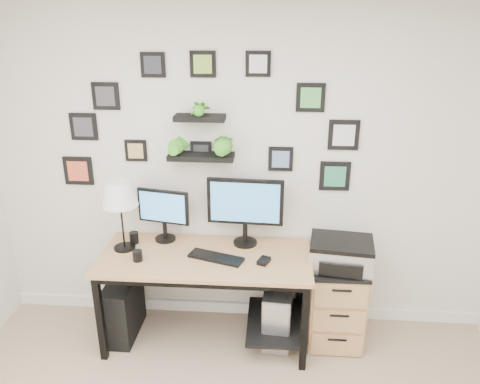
# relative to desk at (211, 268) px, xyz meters

# --- Properties ---
(room) EXTENTS (4.00, 4.00, 4.00)m
(room) POSITION_rel_desk_xyz_m (0.21, 0.32, -0.58)
(room) COLOR tan
(room) RESTS_ON ground
(desk) EXTENTS (1.60, 0.70, 0.75)m
(desk) POSITION_rel_desk_xyz_m (0.00, 0.00, 0.00)
(desk) COLOR tan
(desk) RESTS_ON ground
(monitor_left) EXTENTS (0.42, 0.20, 0.43)m
(monitor_left) POSITION_rel_desk_xyz_m (-0.40, 0.20, 0.38)
(monitor_left) COLOR black
(monitor_left) RESTS_ON desk
(monitor_right) EXTENTS (0.59, 0.20, 0.55)m
(monitor_right) POSITION_rel_desk_xyz_m (0.25, 0.18, 0.45)
(monitor_right) COLOR black
(monitor_right) RESTS_ON desk
(keyboard) EXTENTS (0.44, 0.26, 0.02)m
(keyboard) POSITION_rel_desk_xyz_m (0.05, -0.07, 0.13)
(keyboard) COLOR black
(keyboard) RESTS_ON desk
(mouse) EXTENTS (0.11, 0.13, 0.03)m
(mouse) POSITION_rel_desk_xyz_m (0.41, -0.11, 0.14)
(mouse) COLOR black
(mouse) RESTS_ON desk
(table_lamp) EXTENTS (0.27, 0.27, 0.55)m
(table_lamp) POSITION_rel_desk_xyz_m (-0.68, 0.04, 0.57)
(table_lamp) COLOR black
(table_lamp) RESTS_ON desk
(mug) EXTENTS (0.07, 0.07, 0.08)m
(mug) POSITION_rel_desk_xyz_m (-0.52, -0.14, 0.16)
(mug) COLOR black
(mug) RESTS_ON desk
(pen_cup) EXTENTS (0.07, 0.07, 0.09)m
(pen_cup) POSITION_rel_desk_xyz_m (-0.63, 0.14, 0.17)
(pen_cup) COLOR black
(pen_cup) RESTS_ON desk
(pc_tower_black) EXTENTS (0.22, 0.49, 0.48)m
(pc_tower_black) POSITION_rel_desk_xyz_m (-0.72, -0.02, -0.38)
(pc_tower_black) COLOR black
(pc_tower_black) RESTS_ON ground
(pc_tower_grey) EXTENTS (0.25, 0.50, 0.48)m
(pc_tower_grey) POSITION_rel_desk_xyz_m (0.53, 0.02, -0.39)
(pc_tower_grey) COLOR gray
(pc_tower_grey) RESTS_ON ground
(file_cabinet) EXTENTS (0.43, 0.53, 0.67)m
(file_cabinet) POSITION_rel_desk_xyz_m (0.98, 0.06, -0.29)
(file_cabinet) COLOR tan
(file_cabinet) RESTS_ON ground
(printer) EXTENTS (0.50, 0.42, 0.21)m
(printer) POSITION_rel_desk_xyz_m (0.99, 0.03, 0.15)
(printer) COLOR silver
(printer) RESTS_ON file_cabinet
(wall_decor) EXTENTS (2.31, 0.18, 1.05)m
(wall_decor) POSITION_rel_desk_xyz_m (-0.06, 0.27, 1.02)
(wall_decor) COLOR black
(wall_decor) RESTS_ON ground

